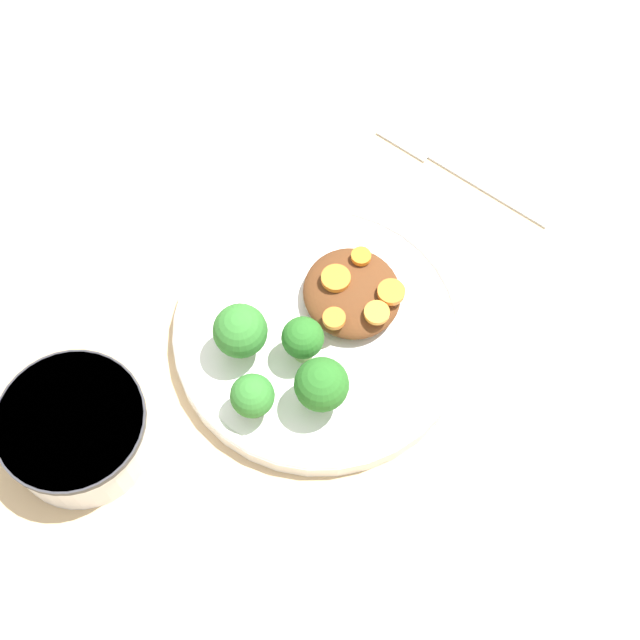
# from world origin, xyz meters

# --- Properties ---
(ground_plane) EXTENTS (4.00, 4.00, 0.00)m
(ground_plane) POSITION_xyz_m (0.00, 0.00, 0.00)
(ground_plane) COLOR tan
(plate) EXTENTS (0.27, 0.27, 0.02)m
(plate) POSITION_xyz_m (0.00, 0.00, 0.01)
(plate) COLOR white
(plate) RESTS_ON ground_plane
(dip_bowl) EXTENTS (0.13, 0.13, 0.06)m
(dip_bowl) POSITION_xyz_m (0.03, -0.23, 0.03)
(dip_bowl) COLOR silver
(dip_bowl) RESTS_ON ground_plane
(stew_mound) EXTENTS (0.09, 0.09, 0.03)m
(stew_mound) POSITION_xyz_m (-0.02, 0.04, 0.03)
(stew_mound) COLOR #5B3319
(stew_mound) RESTS_ON plate
(broccoli_floret_0) EXTENTS (0.05, 0.05, 0.06)m
(broccoli_floret_0) POSITION_xyz_m (-0.00, -0.07, 0.06)
(broccoli_floret_0) COLOR #7FA85B
(broccoli_floret_0) RESTS_ON plate
(broccoli_floret_1) EXTENTS (0.05, 0.05, 0.06)m
(broccoli_floret_1) POSITION_xyz_m (0.07, -0.02, 0.06)
(broccoli_floret_1) COLOR #7FA85B
(broccoli_floret_1) RESTS_ON plate
(broccoli_floret_2) EXTENTS (0.04, 0.04, 0.05)m
(broccoli_floret_2) POSITION_xyz_m (0.02, -0.02, 0.05)
(broccoli_floret_2) COLOR #7FA85B
(broccoli_floret_2) RESTS_ON plate
(broccoli_floret_3) EXTENTS (0.04, 0.04, 0.05)m
(broccoli_floret_3) POSITION_xyz_m (0.06, -0.08, 0.05)
(broccoli_floret_3) COLOR #7FA85B
(broccoli_floret_3) RESTS_ON plate
(carrot_slice_0) EXTENTS (0.02, 0.02, 0.01)m
(carrot_slice_0) POSITION_xyz_m (-0.00, 0.07, 0.05)
(carrot_slice_0) COLOR orange
(carrot_slice_0) RESTS_ON stew_mound
(carrot_slice_1) EXTENTS (0.02, 0.02, 0.01)m
(carrot_slice_1) POSITION_xyz_m (0.01, 0.01, 0.05)
(carrot_slice_1) COLOR orange
(carrot_slice_1) RESTS_ON stew_mound
(carrot_slice_2) EXTENTS (0.02, 0.02, 0.01)m
(carrot_slice_2) POSITION_xyz_m (-0.04, 0.05, 0.05)
(carrot_slice_2) COLOR orange
(carrot_slice_2) RESTS_ON stew_mound
(carrot_slice_3) EXTENTS (0.03, 0.03, 0.01)m
(carrot_slice_3) POSITION_xyz_m (-0.03, 0.02, 0.05)
(carrot_slice_3) COLOR orange
(carrot_slice_3) RESTS_ON stew_mound
(carrot_slice_4) EXTENTS (0.02, 0.02, 0.00)m
(carrot_slice_4) POSITION_xyz_m (0.02, 0.05, 0.05)
(carrot_slice_4) COLOR orange
(carrot_slice_4) RESTS_ON stew_mound
(fork) EXTENTS (0.17, 0.13, 0.01)m
(fork) POSITION_xyz_m (-0.15, 0.18, 0.00)
(fork) COLOR silver
(fork) RESTS_ON ground_plane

